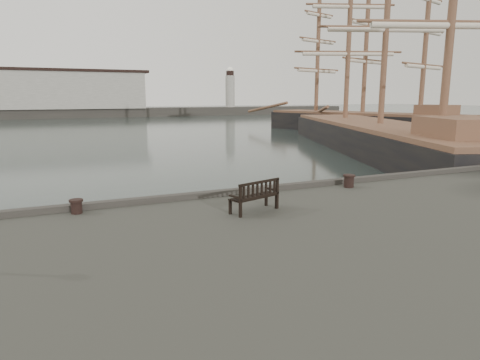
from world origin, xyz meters
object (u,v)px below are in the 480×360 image
(bench, at_px, (255,202))
(tall_ship_far, at_px, (362,127))
(bollard_right, at_px, (349,181))
(tall_ship_main, at_px, (379,144))
(bollard_left, at_px, (76,206))

(bench, relative_size, tall_ship_far, 0.06)
(bollard_right, xyz_separation_m, tall_ship_main, (16.62, 16.91, -1.09))
(bench, distance_m, bollard_right, 4.76)
(tall_ship_main, bearing_deg, tall_ship_far, 75.17)
(bench, xyz_separation_m, tall_ship_main, (21.12, 18.47, -1.14))
(bollard_left, bearing_deg, tall_ship_far, 41.40)
(bollard_right, xyz_separation_m, tall_ship_far, (28.33, 33.27, -0.99))
(bollard_right, relative_size, tall_ship_main, 0.01)
(bench, distance_m, bollard_left, 4.95)
(tall_ship_main, bearing_deg, bench, -118.06)
(bollard_left, distance_m, tall_ship_far, 49.91)
(bollard_left, relative_size, tall_ship_main, 0.01)
(bollard_right, distance_m, tall_ship_far, 43.71)
(bollard_left, height_order, tall_ship_far, tall_ship_far)
(bollard_right, bearing_deg, bench, -160.96)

